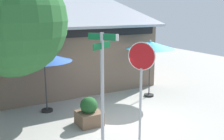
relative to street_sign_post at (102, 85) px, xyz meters
The scene contains 7 objects.
ground_plane 3.27m from the street_sign_post, 39.33° to the left, with size 28.00×28.00×0.10m, color #9E9B93.
cafe_building 7.33m from the street_sign_post, 78.14° to the left, with size 8.34×5.35×4.49m.
street_sign_post is the anchor object (origin of this frame).
stop_sign 1.32m from the street_sign_post, ahead, with size 0.47×0.66×2.98m.
patio_umbrella_royal_blue_left 3.91m from the street_sign_post, 96.64° to the left, with size 2.07×2.07×2.35m.
patio_umbrella_teal_center 5.41m from the street_sign_post, 40.18° to the left, with size 2.13×2.13×2.57m.
sidewalk_planter 2.58m from the street_sign_post, 76.33° to the left, with size 0.80×0.80×0.98m.
Camera 1 is at (-4.89, -7.38, 3.82)m, focal length 42.32 mm.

